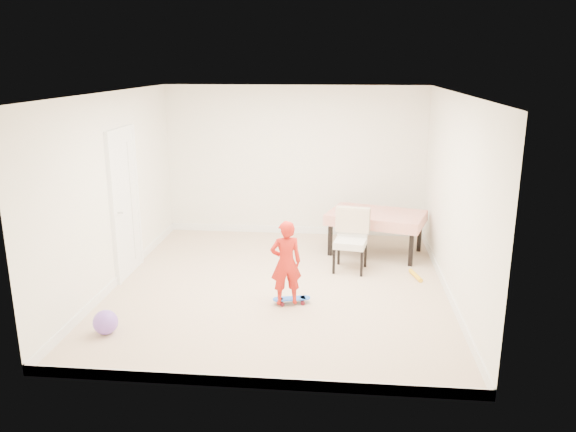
# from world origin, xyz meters

# --- Properties ---
(ground) EXTENTS (5.00, 5.00, 0.00)m
(ground) POSITION_xyz_m (0.00, 0.00, 0.00)
(ground) COLOR #C7A98A
(ground) RESTS_ON ground
(ceiling) EXTENTS (4.50, 5.00, 0.04)m
(ceiling) POSITION_xyz_m (0.00, 0.00, 2.58)
(ceiling) COLOR silver
(ceiling) RESTS_ON wall_back
(wall_back) EXTENTS (4.50, 0.04, 2.60)m
(wall_back) POSITION_xyz_m (0.00, 2.48, 1.30)
(wall_back) COLOR white
(wall_back) RESTS_ON ground
(wall_front) EXTENTS (4.50, 0.04, 2.60)m
(wall_front) POSITION_xyz_m (0.00, -2.48, 1.30)
(wall_front) COLOR white
(wall_front) RESTS_ON ground
(wall_left) EXTENTS (0.04, 5.00, 2.60)m
(wall_left) POSITION_xyz_m (-2.23, 0.00, 1.30)
(wall_left) COLOR white
(wall_left) RESTS_ON ground
(wall_right) EXTENTS (0.04, 5.00, 2.60)m
(wall_right) POSITION_xyz_m (2.23, 0.00, 1.30)
(wall_right) COLOR white
(wall_right) RESTS_ON ground
(door) EXTENTS (0.11, 0.94, 2.11)m
(door) POSITION_xyz_m (-2.22, 0.30, 1.02)
(door) COLOR white
(door) RESTS_ON ground
(baseboard_back) EXTENTS (4.50, 0.02, 0.12)m
(baseboard_back) POSITION_xyz_m (0.00, 2.49, 0.06)
(baseboard_back) COLOR white
(baseboard_back) RESTS_ON ground
(baseboard_front) EXTENTS (4.50, 0.02, 0.12)m
(baseboard_front) POSITION_xyz_m (0.00, -2.49, 0.06)
(baseboard_front) COLOR white
(baseboard_front) RESTS_ON ground
(baseboard_left) EXTENTS (0.02, 5.00, 0.12)m
(baseboard_left) POSITION_xyz_m (-2.24, 0.00, 0.06)
(baseboard_left) COLOR white
(baseboard_left) RESTS_ON ground
(baseboard_right) EXTENTS (0.02, 5.00, 0.12)m
(baseboard_right) POSITION_xyz_m (2.24, 0.00, 0.06)
(baseboard_right) COLOR white
(baseboard_right) RESTS_ON ground
(dining_table) EXTENTS (1.66, 1.30, 0.68)m
(dining_table) POSITION_xyz_m (1.38, 1.52, 0.34)
(dining_table) COLOR red
(dining_table) RESTS_ON ground
(dining_chair) EXTENTS (0.59, 0.66, 0.91)m
(dining_chair) POSITION_xyz_m (0.97, 0.72, 0.46)
(dining_chair) COLOR silver
(dining_chair) RESTS_ON ground
(skateboard) EXTENTS (0.51, 0.29, 0.07)m
(skateboard) POSITION_xyz_m (0.22, -0.54, 0.04)
(skateboard) COLOR blue
(skateboard) RESTS_ON ground
(child) EXTENTS (0.45, 0.36, 1.08)m
(child) POSITION_xyz_m (0.15, -0.61, 0.54)
(child) COLOR red
(child) RESTS_ON ground
(balloon) EXTENTS (0.28, 0.28, 0.28)m
(balloon) POSITION_xyz_m (-1.80, -1.56, 0.14)
(balloon) COLOR #8355CD
(balloon) RESTS_ON ground
(foam_toy) EXTENTS (0.16, 0.40, 0.06)m
(foam_toy) POSITION_xyz_m (1.90, 0.51, 0.03)
(foam_toy) COLOR yellow
(foam_toy) RESTS_ON ground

